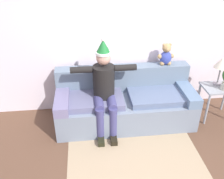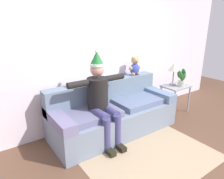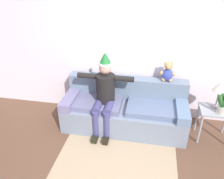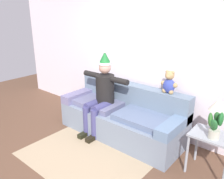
{
  "view_description": "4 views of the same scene",
  "coord_description": "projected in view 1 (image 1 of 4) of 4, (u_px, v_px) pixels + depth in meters",
  "views": [
    {
      "loc": [
        -0.63,
        -2.52,
        2.7
      ],
      "look_at": [
        -0.24,
        0.82,
        0.74
      ],
      "focal_mm": 40.3,
      "sensor_mm": 36.0,
      "label": 1
    },
    {
      "loc": [
        -1.97,
        -1.74,
        1.94
      ],
      "look_at": [
        -0.18,
        0.79,
        0.9
      ],
      "focal_mm": 32.89,
      "sensor_mm": 36.0,
      "label": 2
    },
    {
      "loc": [
        0.42,
        -2.56,
        2.79
      ],
      "look_at": [
        -0.22,
        0.87,
        0.85
      ],
      "focal_mm": 36.09,
      "sensor_mm": 36.0,
      "label": 3
    },
    {
      "loc": [
        2.32,
        -2.03,
        2.19
      ],
      "look_at": [
        -0.16,
        0.92,
        0.86
      ],
      "focal_mm": 37.0,
      "sensor_mm": 36.0,
      "label": 4
    }
  ],
  "objects": [
    {
      "name": "side_table",
      "position": [
        219.0,
        92.0,
        4.29
      ],
      "size": [
        0.56,
        0.43,
        0.61
      ],
      "color": "#949BA3",
      "rests_on": "ground_plane"
    },
    {
      "name": "ground_plane",
      "position": [
        135.0,
        162.0,
        3.59
      ],
      "size": [
        10.0,
        10.0,
        0.0
      ],
      "primitive_type": "plane",
      "color": "brown"
    },
    {
      "name": "couch",
      "position": [
        125.0,
        102.0,
        4.3
      ],
      "size": [
        2.29,
        0.89,
        0.9
      ],
      "color": "slate",
      "rests_on": "ground_plane"
    },
    {
      "name": "area_rug",
      "position": [
        136.0,
        163.0,
        3.57
      ],
      "size": [
        1.93,
        1.24,
        0.01
      ],
      "primitive_type": "cube",
      "color": "tan",
      "rests_on": "ground_plane"
    },
    {
      "name": "back_wall",
      "position": [
        121.0,
        36.0,
        4.24
      ],
      "size": [
        7.0,
        0.1,
        2.7
      ],
      "primitive_type": "cube",
      "color": "silver",
      "rests_on": "ground_plane"
    },
    {
      "name": "person_seated",
      "position": [
        104.0,
        86.0,
        3.89
      ],
      "size": [
        1.02,
        0.77,
        1.54
      ],
      "color": "black",
      "rests_on": "ground_plane"
    },
    {
      "name": "teddy_bear",
      "position": [
        166.0,
        55.0,
        4.24
      ],
      "size": [
        0.29,
        0.17,
        0.38
      ],
      "color": "#3543A0",
      "rests_on": "couch"
    },
    {
      "name": "table_lamp",
      "position": [
        222.0,
        64.0,
        4.11
      ],
      "size": [
        0.24,
        0.24,
        0.5
      ],
      "color": "gray",
      "rests_on": "side_table"
    }
  ]
}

